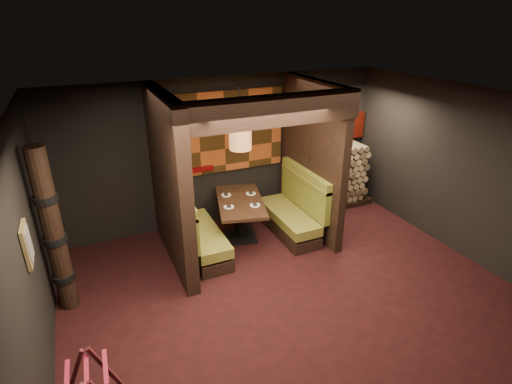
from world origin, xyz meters
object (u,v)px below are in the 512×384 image
object	(u,v)px
pendant_lamp	(240,136)
totem_column	(54,233)
booth_bench_right	(293,213)
dining_table	(240,212)
booth_bench_left	(197,233)
firewood_stack	(333,176)

from	to	relation	value
pendant_lamp	totem_column	distance (m)	3.17
booth_bench_right	pendant_lamp	distance (m)	1.88
dining_table	pendant_lamp	size ratio (longest dim) A/B	1.49
booth_bench_right	dining_table	xyz separation A→B (m)	(-1.00, 0.19, 0.14)
booth_bench_left	pendant_lamp	bearing A→B (deg)	9.15
dining_table	booth_bench_left	bearing A→B (deg)	-167.76
booth_bench_left	dining_table	world-z (taller)	booth_bench_left
booth_bench_right	dining_table	size ratio (longest dim) A/B	0.98
booth_bench_right	totem_column	xyz separation A→B (m)	(-3.98, -0.55, 0.79)
totem_column	firewood_stack	distance (m)	5.50
dining_table	booth_bench_right	bearing A→B (deg)	-10.99
pendant_lamp	firewood_stack	size ratio (longest dim) A/B	0.63
pendant_lamp	booth_bench_left	bearing A→B (deg)	-170.85
booth_bench_right	dining_table	world-z (taller)	booth_bench_right
totem_column	dining_table	bearing A→B (deg)	14.01
totem_column	firewood_stack	bearing A→B (deg)	13.19
totem_column	booth_bench_right	bearing A→B (deg)	7.86
dining_table	totem_column	size ratio (longest dim) A/B	0.68
dining_table	pendant_lamp	world-z (taller)	pendant_lamp
firewood_stack	booth_bench_left	bearing A→B (deg)	-167.83
booth_bench_right	pendant_lamp	size ratio (longest dim) A/B	1.47
booth_bench_right	booth_bench_left	bearing A→B (deg)	180.00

